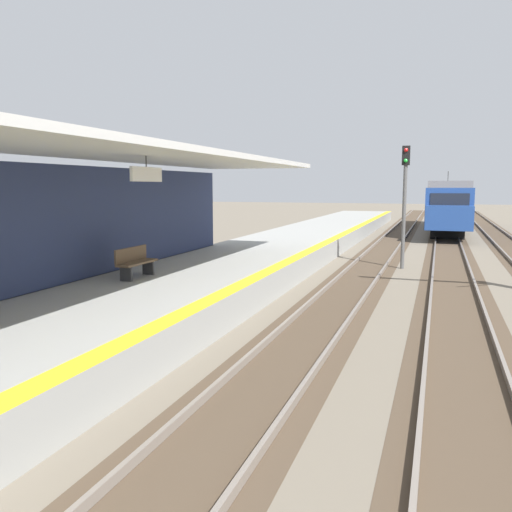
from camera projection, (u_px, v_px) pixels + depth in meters
station_platform at (220, 274)px, 18.67m from camera, size 5.00×80.00×0.91m
station_building_with_canopy at (21, 225)px, 12.11m from camera, size 4.85×24.00×4.43m
track_pair_nearest_platform at (361, 274)px, 21.05m from camera, size 2.34×120.00×0.16m
track_pair_middle at (453, 279)px, 19.95m from camera, size 2.34×120.00×0.16m
approaching_train at (448, 204)px, 41.23m from camera, size 2.93×19.60×4.76m
rail_signal_post at (405, 194)px, 22.42m from camera, size 0.32×0.34×5.20m
platform_bench at (135, 261)px, 15.29m from camera, size 0.45×1.60×0.88m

